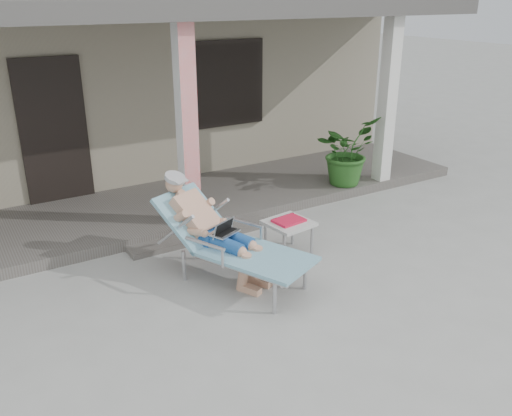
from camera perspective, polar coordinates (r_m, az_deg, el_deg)
ground at (r=5.88m, az=2.26°, el=-9.77°), size 60.00×60.00×0.00m
house at (r=11.11m, az=-16.93°, el=13.54°), size 10.40×5.40×3.30m
porch_deck at (r=8.25m, az=-9.27°, el=0.13°), size 10.00×2.00×0.15m
porch_overhang at (r=7.65m, az=-10.39°, el=19.27°), size 10.00×2.30×2.85m
porch_step at (r=7.29m, az=-5.77°, el=-2.98°), size 2.00×0.30×0.07m
lounger at (r=6.03m, az=-3.73°, el=-0.86°), size 1.39×1.96×1.24m
side_table at (r=6.73m, az=3.46°, el=-1.77°), size 0.58×0.58×0.47m
potted_palm at (r=8.90m, az=9.47°, el=5.94°), size 1.21×1.13×1.10m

